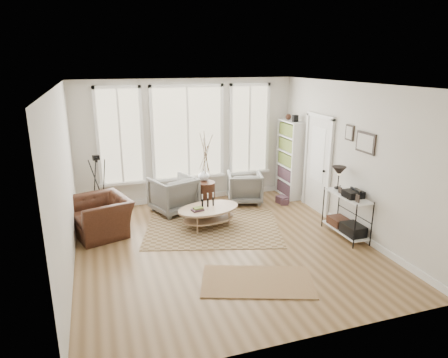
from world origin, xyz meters
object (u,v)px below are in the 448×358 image
object	(u,v)px
low_shelf	(346,211)
coffee_table	(208,212)
armchair_right	(245,187)
bookcase	(290,159)
armchair_left	(173,194)
side_table	(205,173)
accent_chair	(101,216)

from	to	relation	value
low_shelf	coffee_table	world-z (taller)	low_shelf
armchair_right	bookcase	bearing A→B (deg)	-161.68
low_shelf	armchair_left	xyz separation A→B (m)	(-2.91, 2.31, -0.10)
armchair_left	low_shelf	bearing A→B (deg)	121.07
low_shelf	coffee_table	distance (m)	2.71
low_shelf	armchair_left	world-z (taller)	low_shelf
side_table	accent_chair	world-z (taller)	side_table
side_table	accent_chair	size ratio (longest dim) A/B	1.58
armchair_left	side_table	distance (m)	0.87
armchair_right	side_table	bearing A→B (deg)	23.82
armchair_right	accent_chair	xyz separation A→B (m)	(-3.33, -0.87, 0.00)
armchair_left	accent_chair	xyz separation A→B (m)	(-1.57, -0.75, -0.04)
low_shelf	side_table	xyz separation A→B (m)	(-2.17, 2.26, 0.35)
armchair_left	side_table	size ratio (longest dim) A/B	0.50
bookcase	side_table	distance (m)	2.25
coffee_table	side_table	size ratio (longest dim) A/B	0.81
bookcase	armchair_left	world-z (taller)	bookcase
coffee_table	armchair_right	xyz separation A→B (m)	(1.24, 1.18, 0.05)
coffee_table	armchair_left	distance (m)	1.18
armchair_left	side_table	bearing A→B (deg)	155.19
armchair_left	accent_chair	size ratio (longest dim) A/B	0.79
bookcase	coffee_table	world-z (taller)	bookcase
bookcase	low_shelf	xyz separation A→B (m)	(-0.06, -2.52, -0.44)
bookcase	armchair_right	world-z (taller)	bookcase
accent_chair	bookcase	bearing A→B (deg)	84.36
armchair_left	bookcase	bearing A→B (deg)	163.57
bookcase	accent_chair	xyz separation A→B (m)	(-4.54, -0.96, -0.59)
low_shelf	accent_chair	world-z (taller)	low_shelf
accent_chair	armchair_left	bearing A→B (deg)	98.00
armchair_left	accent_chair	distance (m)	1.74
bookcase	armchair_left	size ratio (longest dim) A/B	2.30
side_table	bookcase	bearing A→B (deg)	6.77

